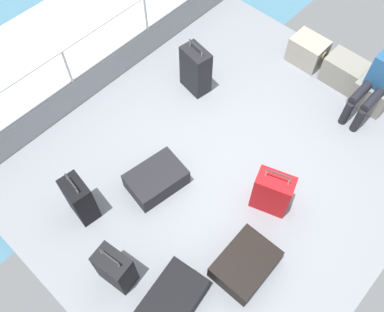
{
  "coord_description": "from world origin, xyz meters",
  "views": [
    {
      "loc": [
        1.55,
        -2.36,
        4.65
      ],
      "look_at": [
        -0.29,
        -0.37,
        0.25
      ],
      "focal_mm": 38.98,
      "sensor_mm": 36.0,
      "label": 1
    }
  ],
  "objects_px": {
    "cargo_crate_1": "(344,71)",
    "passenger_seated": "(377,82)",
    "suitcase_3": "(156,179)",
    "suitcase_4": "(245,264)",
    "cargo_crate_0": "(308,51)",
    "suitcase_2": "(173,299)",
    "suitcase_6": "(115,269)",
    "suitcase_0": "(196,70)",
    "cargo_crate_2": "(373,93)",
    "suitcase_5": "(272,192)",
    "suitcase_1": "(80,199)"
  },
  "relations": [
    {
      "from": "suitcase_0",
      "to": "passenger_seated",
      "type": "bearing_deg",
      "value": 32.5
    },
    {
      "from": "suitcase_2",
      "to": "suitcase_6",
      "type": "relative_size",
      "value": 1.1
    },
    {
      "from": "cargo_crate_2",
      "to": "passenger_seated",
      "type": "xyz_separation_m",
      "value": [
        0.0,
        -0.18,
        0.38
      ]
    },
    {
      "from": "suitcase_6",
      "to": "suitcase_4",
      "type": "bearing_deg",
      "value": 46.99
    },
    {
      "from": "suitcase_0",
      "to": "suitcase_6",
      "type": "distance_m",
      "value": 2.9
    },
    {
      "from": "suitcase_4",
      "to": "suitcase_6",
      "type": "bearing_deg",
      "value": -133.01
    },
    {
      "from": "cargo_crate_1",
      "to": "suitcase_1",
      "type": "height_order",
      "value": "suitcase_1"
    },
    {
      "from": "suitcase_2",
      "to": "suitcase_6",
      "type": "distance_m",
      "value": 0.69
    },
    {
      "from": "cargo_crate_0",
      "to": "suitcase_2",
      "type": "distance_m",
      "value": 4.05
    },
    {
      "from": "suitcase_4",
      "to": "suitcase_5",
      "type": "distance_m",
      "value": 0.88
    },
    {
      "from": "suitcase_6",
      "to": "cargo_crate_2",
      "type": "bearing_deg",
      "value": 79.59
    },
    {
      "from": "suitcase_3",
      "to": "suitcase_4",
      "type": "distance_m",
      "value": 1.48
    },
    {
      "from": "cargo_crate_2",
      "to": "suitcase_6",
      "type": "height_order",
      "value": "suitcase_6"
    },
    {
      "from": "cargo_crate_0",
      "to": "cargo_crate_1",
      "type": "xyz_separation_m",
      "value": [
        0.61,
        0.02,
        -0.0
      ]
    },
    {
      "from": "suitcase_2",
      "to": "suitcase_5",
      "type": "xyz_separation_m",
      "value": [
        0.04,
        1.62,
        0.19
      ]
    },
    {
      "from": "cargo_crate_0",
      "to": "cargo_crate_1",
      "type": "bearing_deg",
      "value": 1.65
    },
    {
      "from": "passenger_seated",
      "to": "suitcase_0",
      "type": "bearing_deg",
      "value": -147.5
    },
    {
      "from": "cargo_crate_0",
      "to": "cargo_crate_1",
      "type": "distance_m",
      "value": 0.61
    },
    {
      "from": "cargo_crate_0",
      "to": "suitcase_3",
      "type": "distance_m",
      "value": 3.04
    },
    {
      "from": "cargo_crate_2",
      "to": "suitcase_2",
      "type": "bearing_deg",
      "value": -91.77
    },
    {
      "from": "passenger_seated",
      "to": "suitcase_0",
      "type": "distance_m",
      "value": 2.39
    },
    {
      "from": "suitcase_4",
      "to": "suitcase_5",
      "type": "height_order",
      "value": "suitcase_5"
    },
    {
      "from": "cargo_crate_2",
      "to": "suitcase_0",
      "type": "bearing_deg",
      "value": -143.91
    },
    {
      "from": "suitcase_0",
      "to": "suitcase_2",
      "type": "bearing_deg",
      "value": -51.86
    },
    {
      "from": "passenger_seated",
      "to": "suitcase_0",
      "type": "relative_size",
      "value": 1.35
    },
    {
      "from": "cargo_crate_0",
      "to": "suitcase_4",
      "type": "bearing_deg",
      "value": -66.67
    },
    {
      "from": "passenger_seated",
      "to": "suitcase_4",
      "type": "bearing_deg",
      "value": -85.88
    },
    {
      "from": "cargo_crate_0",
      "to": "passenger_seated",
      "type": "bearing_deg",
      "value": -11.92
    },
    {
      "from": "cargo_crate_1",
      "to": "passenger_seated",
      "type": "relative_size",
      "value": 0.54
    },
    {
      "from": "suitcase_2",
      "to": "passenger_seated",
      "type": "bearing_deg",
      "value": 88.14
    },
    {
      "from": "suitcase_6",
      "to": "suitcase_5",
      "type": "bearing_deg",
      "value": 69.97
    },
    {
      "from": "passenger_seated",
      "to": "suitcase_5",
      "type": "relative_size",
      "value": 1.46
    },
    {
      "from": "suitcase_0",
      "to": "suitcase_5",
      "type": "distance_m",
      "value": 2.08
    },
    {
      "from": "cargo_crate_2",
      "to": "suitcase_5",
      "type": "bearing_deg",
      "value": -92.01
    },
    {
      "from": "suitcase_0",
      "to": "suitcase_5",
      "type": "height_order",
      "value": "suitcase_0"
    },
    {
      "from": "cargo_crate_2",
      "to": "suitcase_5",
      "type": "relative_size",
      "value": 0.69
    },
    {
      "from": "passenger_seated",
      "to": "suitcase_2",
      "type": "distance_m",
      "value": 3.71
    },
    {
      "from": "suitcase_0",
      "to": "suitcase_6",
      "type": "xyz_separation_m",
      "value": [
        1.26,
        -2.62,
        -0.06
      ]
    },
    {
      "from": "suitcase_3",
      "to": "suitcase_4",
      "type": "relative_size",
      "value": 1.08
    },
    {
      "from": "suitcase_2",
      "to": "suitcase_4",
      "type": "relative_size",
      "value": 1.1
    },
    {
      "from": "passenger_seated",
      "to": "suitcase_3",
      "type": "bearing_deg",
      "value": -114.42
    },
    {
      "from": "suitcase_3",
      "to": "suitcase_5",
      "type": "height_order",
      "value": "suitcase_5"
    },
    {
      "from": "cargo_crate_1",
      "to": "suitcase_5",
      "type": "distance_m",
      "value": 2.36
    },
    {
      "from": "cargo_crate_0",
      "to": "cargo_crate_2",
      "type": "height_order",
      "value": "cargo_crate_0"
    },
    {
      "from": "suitcase_3",
      "to": "suitcase_6",
      "type": "height_order",
      "value": "suitcase_6"
    },
    {
      "from": "suitcase_0",
      "to": "suitcase_2",
      "type": "height_order",
      "value": "suitcase_0"
    },
    {
      "from": "cargo_crate_0",
      "to": "suitcase_6",
      "type": "relative_size",
      "value": 0.77
    },
    {
      "from": "passenger_seated",
      "to": "suitcase_3",
      "type": "height_order",
      "value": "passenger_seated"
    },
    {
      "from": "cargo_crate_0",
      "to": "passenger_seated",
      "type": "height_order",
      "value": "passenger_seated"
    },
    {
      "from": "suitcase_2",
      "to": "suitcase_5",
      "type": "bearing_deg",
      "value": 88.56
    }
  ]
}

